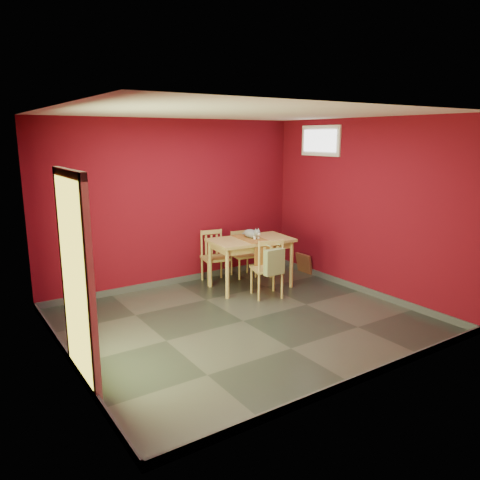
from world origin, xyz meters
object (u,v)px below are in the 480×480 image
tote_bag (274,262)px  picture_frame (304,263)px  cat (251,232)px  chair_far_left (214,256)px  dining_table (251,245)px  chair_near (268,267)px  chair_far_right (243,253)px

tote_bag → picture_frame: (1.38, 0.88, -0.44)m
tote_bag → cat: (0.15, 0.81, 0.29)m
chair_far_left → picture_frame: size_ratio=2.45×
dining_table → picture_frame: size_ratio=3.83×
chair_near → picture_frame: (1.33, 0.67, -0.29)m
dining_table → chair_near: 0.59m
picture_frame → dining_table: bearing=-174.0°
cat → chair_far_left: bearing=143.3°
tote_bag → cat: cat is taller
tote_bag → picture_frame: bearing=32.7°
dining_table → tote_bag: 0.76m
picture_frame → chair_far_right: bearing=155.1°
chair_far_left → chair_far_right: size_ratio=1.10×
chair_near → tote_bag: 0.26m
chair_far_right → chair_near: chair_near is taller
chair_far_left → cat: cat is taller
tote_bag → picture_frame: size_ratio=1.27×
dining_table → picture_frame: dining_table is taller
chair_near → cat: (0.11, 0.59, 0.44)m
dining_table → chair_far_left: size_ratio=1.57×
chair_far_right → tote_bag: size_ratio=1.76×
chair_far_right → picture_frame: (1.02, -0.47, -0.23)m
dining_table → cat: size_ratio=3.55×
chair_far_left → cat: size_ratio=2.26×
dining_table → picture_frame: (1.27, 0.13, -0.53)m
dining_table → chair_far_left: bearing=119.4°
dining_table → cat: cat is taller
chair_far_right → cat: size_ratio=2.07×
chair_far_left → chair_near: (0.28, -1.13, 0.03)m
dining_table → chair_far_right: 0.72m
chair_far_left → cat: 0.81m
chair_far_right → cat: 0.77m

